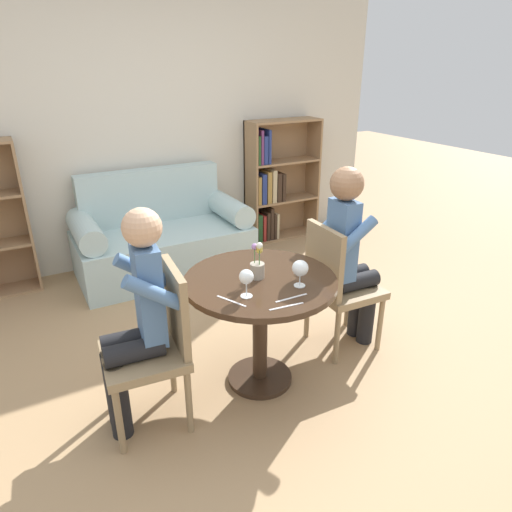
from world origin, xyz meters
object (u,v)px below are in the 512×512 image
at_px(chair_right, 337,282).
at_px(wine_glass_left, 246,278).
at_px(person_left, 136,320).
at_px(person_right, 350,254).
at_px(bookshelf_right, 273,185).
at_px(flower_vase, 258,265).
at_px(couch, 162,239).
at_px(wine_glass_right, 300,269).
at_px(chair_left, 157,341).

xyz_separation_m(chair_right, wine_glass_left, (-0.80, -0.23, 0.32)).
height_order(chair_right, person_left, person_left).
bearing_deg(wine_glass_left, person_right, 14.14).
bearing_deg(bookshelf_right, person_right, -107.48).
bearing_deg(person_left, flower_vase, 96.55).
xyz_separation_m(person_right, flower_vase, (-0.72, -0.05, 0.10)).
relative_size(couch, person_left, 1.27).
relative_size(person_left, flower_vase, 5.53).
bearing_deg(wine_glass_right, wine_glass_left, 173.89).
distance_m(bookshelf_right, wine_glass_left, 2.75).
relative_size(person_left, wine_glass_right, 8.06).
distance_m(chair_right, flower_vase, 0.70).
xyz_separation_m(couch, bookshelf_right, (1.36, 0.27, 0.29)).
relative_size(chair_left, person_right, 0.71).
bearing_deg(wine_glass_right, person_right, 24.14).
distance_m(chair_right, wine_glass_right, 0.64).
relative_size(person_right, flower_vase, 5.72).
xyz_separation_m(person_left, person_right, (1.44, 0.07, 0.04)).
bearing_deg(bookshelf_right, wine_glass_left, -123.93).
distance_m(bookshelf_right, person_right, 2.16).
distance_m(bookshelf_right, flower_vase, 2.52).
relative_size(couch, chair_right, 1.72).
xyz_separation_m(chair_left, flower_vase, (0.62, 0.03, 0.29)).
bearing_deg(person_right, wine_glass_right, 116.54).
height_order(couch, wine_glass_left, couch).
xyz_separation_m(bookshelf_right, chair_left, (-2.00, -2.14, -0.10)).
bearing_deg(chair_right, flower_vase, 97.75).
bearing_deg(bookshelf_right, person_left, -134.45).
bearing_deg(couch, chair_right, -70.51).
bearing_deg(person_left, chair_right, 98.41).
bearing_deg(wine_glass_left, person_left, 164.66).
distance_m(bookshelf_right, person_left, 2.98).
xyz_separation_m(person_right, wine_glass_left, (-0.89, -0.22, 0.14)).
bearing_deg(couch, bookshelf_right, 11.07).
relative_size(bookshelf_right, wine_glass_left, 8.35).
bearing_deg(chair_left, person_right, 98.73).
bearing_deg(bookshelf_right, wine_glass_right, -117.81).
distance_m(wine_glass_left, flower_vase, 0.24).
xyz_separation_m(person_left, flower_vase, (0.71, 0.02, 0.14)).
relative_size(couch, bookshelf_right, 1.21).
bearing_deg(wine_glass_left, chair_right, 16.01).
relative_size(chair_left, wine_glass_right, 5.92).
relative_size(chair_left, wine_glass_left, 5.86).
relative_size(couch, person_right, 1.22).
height_order(chair_right, wine_glass_right, chair_right).
xyz_separation_m(couch, wine_glass_right, (0.14, -2.04, 0.50)).
bearing_deg(flower_vase, wine_glass_right, -53.12).
height_order(chair_left, person_right, person_right).
relative_size(chair_right, wine_glass_left, 5.86).
distance_m(chair_left, wine_glass_right, 0.85).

